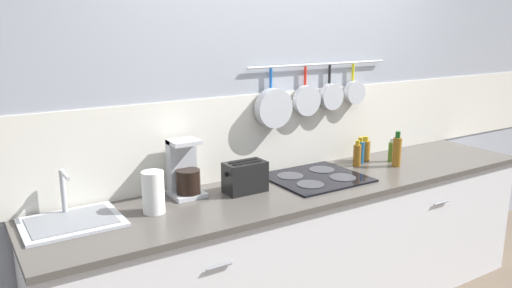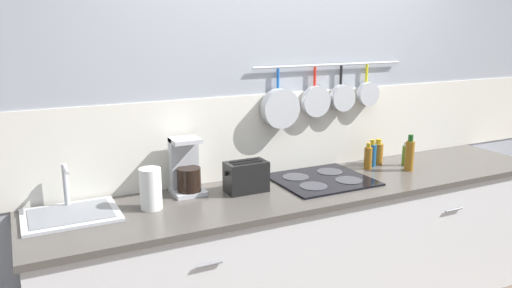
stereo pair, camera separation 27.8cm
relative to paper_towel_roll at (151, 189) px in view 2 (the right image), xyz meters
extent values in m
cube|color=#999EA8|center=(1.00, 0.32, 0.30)|extent=(7.20, 0.06, 2.60)
cube|color=silver|center=(1.00, 0.31, 0.15)|extent=(7.20, 0.07, 0.53)
cylinder|color=#B7BABF|center=(1.30, 0.26, 0.58)|extent=(1.15, 0.02, 0.02)
cylinder|color=#1959B2|center=(0.90, 0.26, 0.51)|extent=(0.02, 0.02, 0.12)
cylinder|color=#B7BABF|center=(0.90, 0.23, 0.33)|extent=(0.25, 0.07, 0.25)
cylinder|color=red|center=(1.18, 0.26, 0.51)|extent=(0.02, 0.02, 0.12)
cylinder|color=#B7BABF|center=(1.18, 0.24, 0.35)|extent=(0.20, 0.04, 0.20)
cylinder|color=black|center=(1.38, 0.26, 0.51)|extent=(0.02, 0.02, 0.12)
cylinder|color=#B7BABF|center=(1.38, 0.24, 0.36)|extent=(0.18, 0.05, 0.18)
cylinder|color=gold|center=(1.60, 0.26, 0.51)|extent=(0.02, 0.02, 0.12)
cylinder|color=#B7BABF|center=(1.60, 0.24, 0.37)|extent=(0.16, 0.05, 0.16)
cube|color=silver|center=(1.00, -0.06, -0.57)|extent=(3.30, 0.63, 0.85)
cylinder|color=slate|center=(0.17, -0.38, -0.30)|extent=(0.14, 0.01, 0.01)
cylinder|color=slate|center=(1.82, -0.38, -0.30)|extent=(0.14, 0.01, 0.01)
cube|color=#4C4742|center=(1.00, -0.06, -0.13)|extent=(3.34, 0.67, 0.03)
cube|color=#B7BABF|center=(-0.40, 0.07, -0.10)|extent=(0.47, 0.37, 0.01)
cube|color=slate|center=(-0.40, 0.07, -0.09)|extent=(0.40, 0.30, 0.00)
cylinder|color=#B7BABF|center=(-0.40, 0.21, 0.01)|extent=(0.03, 0.03, 0.24)
cylinder|color=#B7BABF|center=(-0.40, 0.14, 0.12)|extent=(0.02, 0.15, 0.02)
cylinder|color=white|center=(0.00, 0.00, 0.00)|extent=(0.11, 0.11, 0.22)
cube|color=#B7BABF|center=(0.25, 0.14, -0.10)|extent=(0.18, 0.19, 0.02)
cube|color=#B7BABF|center=(0.25, 0.20, 0.05)|extent=(0.16, 0.07, 0.32)
cylinder|color=black|center=(0.25, 0.12, -0.02)|extent=(0.14, 0.14, 0.14)
cube|color=#B7BABF|center=(0.25, 0.16, 0.20)|extent=(0.16, 0.14, 0.02)
cube|color=black|center=(0.57, 0.03, -0.02)|extent=(0.24, 0.14, 0.18)
cube|color=black|center=(0.57, 0.00, 0.07)|extent=(0.18, 0.02, 0.00)
cube|color=black|center=(0.57, 0.05, 0.07)|extent=(0.18, 0.02, 0.00)
cube|color=black|center=(0.44, 0.03, 0.02)|extent=(0.02, 0.02, 0.02)
cube|color=black|center=(1.08, 0.01, -0.10)|extent=(0.58, 0.51, 0.01)
cylinder|color=#38383D|center=(0.95, -0.10, -0.10)|extent=(0.17, 0.17, 0.00)
cylinder|color=#38383D|center=(1.21, -0.10, -0.10)|extent=(0.17, 0.17, 0.00)
cylinder|color=#38383D|center=(0.95, 0.11, -0.10)|extent=(0.17, 0.17, 0.00)
cylinder|color=#38383D|center=(1.21, 0.11, -0.10)|extent=(0.17, 0.17, 0.00)
cylinder|color=#8C5919|center=(1.50, 0.08, -0.04)|extent=(0.05, 0.05, 0.15)
cylinder|color=#B28C19|center=(1.50, 0.08, 0.05)|extent=(0.03, 0.03, 0.03)
cylinder|color=navy|center=(1.57, 0.13, -0.03)|extent=(0.06, 0.06, 0.15)
cylinder|color=#B28C19|center=(1.57, 0.13, 0.06)|extent=(0.03, 0.03, 0.03)
cylinder|color=#8C5919|center=(1.65, 0.15, -0.04)|extent=(0.07, 0.07, 0.14)
cylinder|color=#B28C19|center=(1.65, 0.15, 0.05)|extent=(0.04, 0.04, 0.03)
cylinder|color=#8C5919|center=(1.72, -0.07, -0.01)|extent=(0.06, 0.06, 0.20)
cylinder|color=#194C19|center=(1.72, -0.07, 0.11)|extent=(0.03, 0.03, 0.04)
cylinder|color=#4C721E|center=(1.79, 0.04, -0.04)|extent=(0.05, 0.05, 0.14)
cylinder|color=beige|center=(1.79, 0.04, 0.04)|extent=(0.03, 0.03, 0.03)
camera|label=1|loc=(-0.86, -2.34, 0.84)|focal=35.00mm
camera|label=2|loc=(-0.61, -2.48, 0.84)|focal=35.00mm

